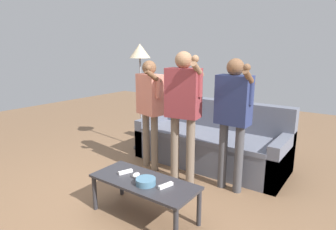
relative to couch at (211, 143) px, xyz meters
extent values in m
plane|color=brown|center=(-0.15, -1.47, -0.30)|extent=(12.00, 12.00, 0.00)
cube|color=slate|center=(0.00, -0.05, -0.10)|extent=(2.12, 0.84, 0.41)
cube|color=slate|center=(0.00, -0.12, 0.14)|extent=(1.84, 0.72, 0.06)
cube|color=slate|center=(0.00, 0.28, 0.35)|extent=(2.12, 0.18, 0.47)
cube|color=slate|center=(-0.99, -0.05, -0.02)|extent=(0.14, 0.84, 0.57)
cube|color=slate|center=(0.99, -0.05, -0.02)|extent=(0.14, 0.84, 0.57)
cube|color=#2D2D33|center=(0.11, -1.62, 0.07)|extent=(1.07, 0.45, 0.03)
cylinder|color=#2D2D33|center=(-0.39, -1.81, -0.12)|extent=(0.04, 0.04, 0.37)
cylinder|color=#2D2D33|center=(0.61, -1.81, -0.12)|extent=(0.04, 0.04, 0.37)
cylinder|color=#2D2D33|center=(-0.39, -1.43, -0.12)|extent=(0.04, 0.04, 0.37)
cylinder|color=#2D2D33|center=(0.61, -1.43, -0.12)|extent=(0.04, 0.04, 0.37)
cylinder|color=teal|center=(0.18, -1.67, 0.12)|extent=(0.19, 0.19, 0.06)
ellipsoid|color=white|center=(0.00, -1.61, 0.11)|extent=(0.06, 0.09, 0.05)
cylinder|color=#4C4C51|center=(0.00, -1.60, 0.14)|extent=(0.02, 0.02, 0.01)
cylinder|color=#2D2D33|center=(-1.22, -0.12, -0.29)|extent=(0.28, 0.28, 0.02)
cylinder|color=gray|center=(-1.22, -0.12, 0.45)|extent=(0.03, 0.03, 1.47)
cone|color=#C1AD89|center=(-1.22, -0.12, 1.29)|extent=(0.33, 0.33, 0.22)
cylinder|color=#756656|center=(-0.68, -0.64, 0.08)|extent=(0.10, 0.10, 0.77)
cylinder|color=#756656|center=(-0.50, -0.69, 0.08)|extent=(0.10, 0.10, 0.77)
cube|color=#DB7F6B|center=(-0.59, -0.67, 0.74)|extent=(0.41, 0.28, 0.53)
sphere|color=brown|center=(-0.59, -0.67, 1.09)|extent=(0.18, 0.18, 0.18)
cylinder|color=brown|center=(-0.77, -0.62, 0.71)|extent=(0.07, 0.07, 0.50)
cylinder|color=#DB7F6B|center=(-0.41, -0.71, 0.84)|extent=(0.07, 0.07, 0.25)
cylinder|color=brown|center=(-0.43, -0.78, 0.99)|extent=(0.12, 0.25, 0.19)
sphere|color=brown|center=(-0.45, -0.85, 1.09)|extent=(0.07, 0.07, 0.07)
cylinder|color=#756656|center=(-0.10, -0.79, 0.11)|extent=(0.10, 0.10, 0.84)
cylinder|color=#756656|center=(0.11, -0.76, 0.11)|extent=(0.10, 0.10, 0.84)
cube|color=brown|center=(0.00, -0.77, 0.82)|extent=(0.42, 0.26, 0.58)
sphere|color=#936B4C|center=(0.00, -0.77, 1.20)|extent=(0.20, 0.20, 0.20)
cylinder|color=#936B4C|center=(-0.19, -0.80, 0.79)|extent=(0.07, 0.07, 0.54)
cylinder|color=brown|center=(0.20, -0.74, 0.93)|extent=(0.07, 0.07, 0.27)
cylinder|color=#936B4C|center=(0.21, -0.81, 1.10)|extent=(0.10, 0.27, 0.20)
sphere|color=#936B4C|center=(0.22, -0.88, 1.22)|extent=(0.08, 0.08, 0.08)
cylinder|color=#47474C|center=(0.45, -0.59, 0.10)|extent=(0.10, 0.10, 0.80)
cylinder|color=#47474C|center=(0.65, -0.60, 0.10)|extent=(0.10, 0.10, 0.80)
cube|color=navy|center=(0.55, -0.60, 0.77)|extent=(0.39, 0.21, 0.55)
sphere|color=brown|center=(0.55, -0.60, 1.13)|extent=(0.19, 0.19, 0.19)
cylinder|color=brown|center=(0.36, -0.59, 0.74)|extent=(0.07, 0.07, 0.52)
cylinder|color=navy|center=(0.74, -0.60, 0.87)|extent=(0.07, 0.07, 0.26)
cylinder|color=brown|center=(0.74, -0.68, 1.03)|extent=(0.07, 0.25, 0.20)
sphere|color=brown|center=(0.74, -0.75, 1.14)|extent=(0.08, 0.08, 0.08)
cube|color=white|center=(0.36, -1.61, 0.10)|extent=(0.08, 0.16, 0.03)
cylinder|color=silver|center=(0.37, -1.58, 0.12)|extent=(0.01, 0.01, 0.00)
cube|color=silver|center=(0.35, -1.65, 0.12)|extent=(0.02, 0.02, 0.00)
cube|color=white|center=(-0.15, -1.61, 0.10)|extent=(0.09, 0.15, 0.03)
cylinder|color=silver|center=(-0.14, -1.58, 0.12)|extent=(0.01, 0.01, 0.00)
cube|color=silver|center=(-0.17, -1.65, 0.12)|extent=(0.02, 0.02, 0.00)
camera|label=1|loc=(1.76, -3.52, 1.32)|focal=30.20mm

